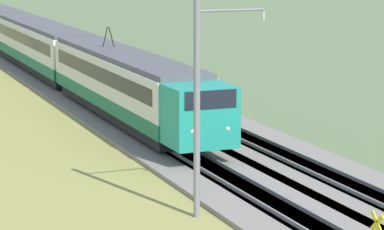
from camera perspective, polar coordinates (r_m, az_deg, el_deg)
The scene contains 6 objects.
ballast_main at distance 70.42m, azimuth -10.26°, elevation 3.08°, with size 240.00×4.40×0.30m.
ballast_adjacent at distance 71.27m, azimuth -7.26°, elevation 3.26°, with size 240.00×4.40×0.30m.
track_main at distance 70.42m, azimuth -10.26°, elevation 3.09°, with size 240.00×1.57×0.45m.
track_adjacent at distance 71.27m, azimuth -7.26°, elevation 3.27°, with size 240.00×1.57×0.45m.
passenger_train at distance 76.52m, azimuth -11.31°, elevation 5.22°, with size 83.56×2.82×4.85m.
catenary_mast_near at distance 30.00m, azimuth 0.42°, elevation 0.92°, with size 0.22×2.56×7.96m.
Camera 1 is at (-18.42, 14.01, 9.17)m, focal length 85.00 mm.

